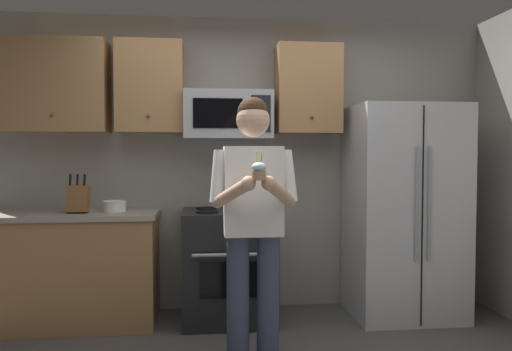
{
  "coord_description": "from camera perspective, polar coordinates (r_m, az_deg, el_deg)",
  "views": [
    {
      "loc": [
        -0.37,
        -2.78,
        1.39
      ],
      "look_at": [
        -0.02,
        0.45,
        1.25
      ],
      "focal_mm": 35.09,
      "sensor_mm": 36.0,
      "label": 1
    }
  ],
  "objects": [
    {
      "name": "microwave",
      "position": [
        4.28,
        -3.24,
        6.88
      ],
      "size": [
        0.74,
        0.41,
        0.4
      ],
      "color": "#9EA0A5"
    },
    {
      "name": "cupcake",
      "position": [
        2.92,
        0.34,
        0.54
      ],
      "size": [
        0.09,
        0.09,
        0.17
      ],
      "color": "#A87F56"
    },
    {
      "name": "counter_left",
      "position": [
        4.4,
        -20.55,
        -9.87
      ],
      "size": [
        1.44,
        0.66,
        0.92
      ],
      "color": "#9E7247",
      "rests_on": "ground"
    },
    {
      "name": "person",
      "position": [
        3.27,
        -0.32,
        -4.48
      ],
      "size": [
        0.6,
        0.48,
        1.76
      ],
      "color": "#383F59",
      "rests_on": "ground"
    },
    {
      "name": "bowl_large_white",
      "position": [
        4.26,
        -15.85,
        -3.34
      ],
      "size": [
        0.19,
        0.19,
        0.09
      ],
      "color": "white",
      "rests_on": "counter_left"
    },
    {
      "name": "wall_back",
      "position": [
        4.55,
        -1.52,
        1.33
      ],
      "size": [
        4.4,
        0.1,
        2.6
      ],
      "primitive_type": "cube",
      "color": "gray",
      "rests_on": "ground"
    },
    {
      "name": "oven_range",
      "position": [
        4.25,
        -3.11,
        -10.15
      ],
      "size": [
        0.76,
        0.7,
        0.93
      ],
      "color": "black",
      "rests_on": "ground"
    },
    {
      "name": "knife_block",
      "position": [
        4.25,
        -19.6,
        -2.5
      ],
      "size": [
        0.16,
        0.15,
        0.32
      ],
      "color": "brown",
      "rests_on": "counter_left"
    },
    {
      "name": "cabinet_row_upper",
      "position": [
        4.36,
        -10.96,
        9.79
      ],
      "size": [
        2.78,
        0.36,
        0.76
      ],
      "color": "#9E7247"
    },
    {
      "name": "refrigerator",
      "position": [
        4.48,
        16.49,
        -3.92
      ],
      "size": [
        0.9,
        0.75,
        1.8
      ],
      "color": "#B7BABF",
      "rests_on": "ground"
    }
  ]
}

